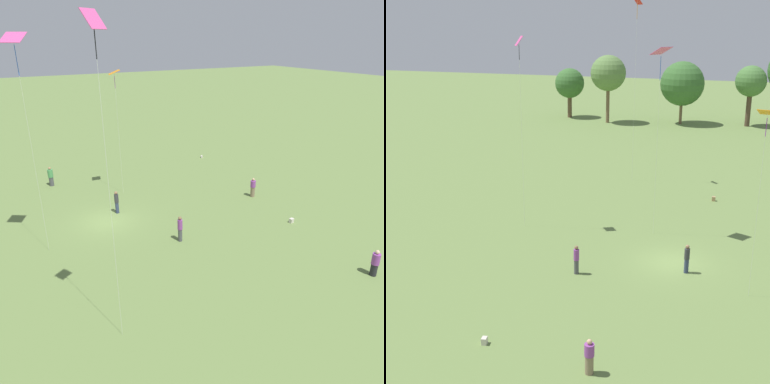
# 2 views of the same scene
# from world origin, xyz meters

# --- Properties ---
(ground_plane) EXTENTS (240.00, 240.00, 0.00)m
(ground_plane) POSITION_xyz_m (0.00, 0.00, 0.00)
(ground_plane) COLOR olive
(tree_0) EXTENTS (4.74, 4.74, 7.91)m
(tree_0) POSITION_xyz_m (-25.15, 50.93, 5.48)
(tree_0) COLOR brown
(tree_0) RESTS_ON ground_plane
(tree_1) EXTENTS (5.39, 5.39, 10.26)m
(tree_1) POSITION_xyz_m (-17.90, 48.09, 7.52)
(tree_1) COLOR brown
(tree_1) RESTS_ON ground_plane
(tree_2) EXTENTS (6.62, 6.62, 9.41)m
(tree_2) POSITION_xyz_m (-7.01, 50.59, 6.09)
(tree_2) COLOR brown
(tree_2) RESTS_ON ground_plane
(tree_3) EXTENTS (4.53, 4.53, 8.94)m
(tree_3) POSITION_xyz_m (2.79, 51.84, 6.56)
(tree_3) COLOR brown
(tree_3) RESTS_ON ground_plane
(person_0) EXTENTS (0.47, 0.47, 1.85)m
(person_0) POSITION_xyz_m (-5.34, -3.45, 0.94)
(person_0) COLOR #4C4C51
(person_0) RESTS_ON ground_plane
(person_1) EXTENTS (0.46, 0.46, 1.85)m
(person_1) POSITION_xyz_m (1.03, -1.14, 0.94)
(person_1) COLOR #333D5B
(person_1) RESTS_ON ground_plane
(person_2) EXTENTS (0.58, 0.58, 1.71)m
(person_2) POSITION_xyz_m (-1.62, -12.57, 0.84)
(person_2) COLOR #847056
(person_2) RESTS_ON ground_plane
(kite_1) EXTENTS (0.86, 0.93, 13.90)m
(kite_1) POSITION_xyz_m (-11.72, 3.01, 12.80)
(kite_1) COLOR #E54C99
(kite_1) RESTS_ON ground_plane
(kite_3) EXTENTS (1.11, 1.07, 10.57)m
(kite_3) POSITION_xyz_m (4.78, -2.97, 10.02)
(kite_3) COLOR orange
(kite_3) RESTS_ON ground_plane
(kite_5) EXTENTS (1.51, 1.55, 13.25)m
(kite_5) POSITION_xyz_m (-2.17, 4.65, 12.58)
(kite_5) COLOR #E54C99
(kite_5) RESTS_ON ground_plane
(kite_7) EXTENTS (1.05, 1.05, 17.01)m
(kite_7) POSITION_xyz_m (-6.87, 17.83, 15.73)
(kite_7) COLOR red
(kite_7) RESTS_ON ground_plane
(picnic_bag_0) EXTENTS (0.30, 0.36, 0.35)m
(picnic_bag_0) POSITION_xyz_m (-7.06, -12.03, 0.17)
(picnic_bag_0) COLOR beige
(picnic_bag_0) RESTS_ON ground_plane
(picnic_bag_2) EXTENTS (0.32, 0.31, 0.38)m
(picnic_bag_2) POSITION_xyz_m (1.34, 13.78, 0.19)
(picnic_bag_2) COLOR #A58459
(picnic_bag_2) RESTS_ON ground_plane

